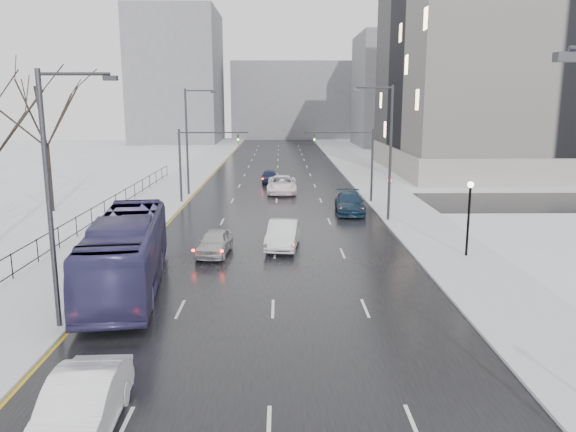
{
  "coord_description": "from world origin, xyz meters",
  "views": [
    {
      "loc": [
        0.33,
        -0.93,
        8.82
      ],
      "look_at": [
        0.77,
        29.98,
        2.5
      ],
      "focal_mm": 35.0,
      "sensor_mm": 36.0,
      "label": 1
    }
  ],
  "objects_px": {
    "no_uturn_sign": "(389,183)",
    "bus": "(126,252)",
    "tree_park_e": "(52,212)",
    "sedan_right_near": "(283,234)",
    "streetlight_r_mid": "(388,146)",
    "sedan_center_far": "(270,177)",
    "streetlight_l_near": "(54,189)",
    "mast_signal_left": "(192,157)",
    "sedan_right_far": "(350,203)",
    "lamppost_r_mid": "(469,208)",
    "sedan_center_near": "(215,242)",
    "mast_signal_right": "(360,157)",
    "sedan_right_cross": "(282,185)",
    "sedan_left_near": "(81,408)",
    "streetlight_l_far": "(189,136)"
  },
  "relations": [
    {
      "from": "streetlight_l_near",
      "to": "sedan_right_cross",
      "type": "height_order",
      "value": "streetlight_l_near"
    },
    {
      "from": "sedan_left_near",
      "to": "sedan_center_far",
      "type": "height_order",
      "value": "sedan_left_near"
    },
    {
      "from": "bus",
      "to": "sedan_right_cross",
      "type": "relative_size",
      "value": 2.07
    },
    {
      "from": "tree_park_e",
      "to": "no_uturn_sign",
      "type": "relative_size",
      "value": 5.0
    },
    {
      "from": "streetlight_r_mid",
      "to": "sedan_center_far",
      "type": "xyz_separation_m",
      "value": [
        -9.0,
        20.16,
        -4.87
      ]
    },
    {
      "from": "tree_park_e",
      "to": "sedan_right_near",
      "type": "bearing_deg",
      "value": -31.72
    },
    {
      "from": "no_uturn_sign",
      "to": "sedan_center_near",
      "type": "distance_m",
      "value": 18.32
    },
    {
      "from": "tree_park_e",
      "to": "streetlight_l_near",
      "type": "xyz_separation_m",
      "value": [
        10.03,
        -24.0,
        5.62
      ]
    },
    {
      "from": "sedan_right_cross",
      "to": "sedan_center_near",
      "type": "bearing_deg",
      "value": -99.44
    },
    {
      "from": "streetlight_r_mid",
      "to": "sedan_left_near",
      "type": "relative_size",
      "value": 2.01
    },
    {
      "from": "lamppost_r_mid",
      "to": "streetlight_l_near",
      "type": "bearing_deg",
      "value": -152.45
    },
    {
      "from": "no_uturn_sign",
      "to": "lamppost_r_mid",
      "type": "bearing_deg",
      "value": -82.67
    },
    {
      "from": "lamppost_r_mid",
      "to": "sedan_right_near",
      "type": "height_order",
      "value": "lamppost_r_mid"
    },
    {
      "from": "tree_park_e",
      "to": "mast_signal_left",
      "type": "relative_size",
      "value": 2.08
    },
    {
      "from": "streetlight_l_far",
      "to": "sedan_center_near",
      "type": "distance_m",
      "value": 22.16
    },
    {
      "from": "no_uturn_sign",
      "to": "streetlight_l_far",
      "type": "bearing_deg",
      "value": 155.27
    },
    {
      "from": "lamppost_r_mid",
      "to": "sedan_right_far",
      "type": "distance_m",
      "value": 14.3
    },
    {
      "from": "mast_signal_left",
      "to": "streetlight_r_mid",
      "type": "bearing_deg",
      "value": -27.31
    },
    {
      "from": "streetlight_l_near",
      "to": "sedan_left_near",
      "type": "xyz_separation_m",
      "value": [
        3.19,
        -7.31,
        -4.76
      ]
    },
    {
      "from": "streetlight_l_far",
      "to": "tree_park_e",
      "type": "bearing_deg",
      "value": -141.43
    },
    {
      "from": "mast_signal_right",
      "to": "sedan_right_cross",
      "type": "distance_m",
      "value": 9.19
    },
    {
      "from": "lamppost_r_mid",
      "to": "bus",
      "type": "distance_m",
      "value": 18.73
    },
    {
      "from": "sedan_left_near",
      "to": "streetlight_r_mid",
      "type": "bearing_deg",
      "value": 61.95
    },
    {
      "from": "lamppost_r_mid",
      "to": "sedan_center_near",
      "type": "xyz_separation_m",
      "value": [
        -14.5,
        0.89,
        -2.19
      ]
    },
    {
      "from": "streetlight_l_far",
      "to": "sedan_right_far",
      "type": "height_order",
      "value": "streetlight_l_far"
    },
    {
      "from": "tree_park_e",
      "to": "lamppost_r_mid",
      "type": "xyz_separation_m",
      "value": [
        29.2,
        -14.0,
        2.94
      ]
    },
    {
      "from": "streetlight_r_mid",
      "to": "sedan_right_far",
      "type": "relative_size",
      "value": 1.81
    },
    {
      "from": "sedan_right_near",
      "to": "sedan_right_cross",
      "type": "distance_m",
      "value": 20.8
    },
    {
      "from": "sedan_right_near",
      "to": "no_uturn_sign",
      "type": "bearing_deg",
      "value": 59.1
    },
    {
      "from": "lamppost_r_mid",
      "to": "sedan_right_cross",
      "type": "distance_m",
      "value": 25.59
    },
    {
      "from": "mast_signal_right",
      "to": "sedan_left_near",
      "type": "relative_size",
      "value": 1.31
    },
    {
      "from": "sedan_center_far",
      "to": "sedan_right_far",
      "type": "bearing_deg",
      "value": -71.23
    },
    {
      "from": "streetlight_r_mid",
      "to": "no_uturn_sign",
      "type": "bearing_deg",
      "value": 75.52
    },
    {
      "from": "sedan_right_near",
      "to": "tree_park_e",
      "type": "bearing_deg",
      "value": 154.35
    },
    {
      "from": "streetlight_r_mid",
      "to": "streetlight_l_near",
      "type": "relative_size",
      "value": 1.0
    },
    {
      "from": "sedan_left_near",
      "to": "sedan_right_far",
      "type": "height_order",
      "value": "sedan_left_near"
    },
    {
      "from": "bus",
      "to": "no_uturn_sign",
      "type": "bearing_deg",
      "value": 41.8
    },
    {
      "from": "mast_signal_right",
      "to": "mast_signal_left",
      "type": "height_order",
      "value": "same"
    },
    {
      "from": "streetlight_r_mid",
      "to": "sedan_center_near",
      "type": "distance_m",
      "value": 15.58
    },
    {
      "from": "tree_park_e",
      "to": "streetlight_r_mid",
      "type": "distance_m",
      "value": 27.25
    },
    {
      "from": "streetlight_r_mid",
      "to": "no_uturn_sign",
      "type": "xyz_separation_m",
      "value": [
        1.03,
        4.0,
        -3.32
      ]
    },
    {
      "from": "mast_signal_left",
      "to": "lamppost_r_mid",
      "type": "bearing_deg",
      "value": -44.48
    },
    {
      "from": "sedan_center_far",
      "to": "streetlight_l_near",
      "type": "bearing_deg",
      "value": -103.23
    },
    {
      "from": "mast_signal_right",
      "to": "sedan_right_far",
      "type": "distance_m",
      "value": 5.98
    },
    {
      "from": "streetlight_r_mid",
      "to": "sedan_left_near",
      "type": "bearing_deg",
      "value": -115.71
    },
    {
      "from": "mast_signal_left",
      "to": "sedan_center_far",
      "type": "distance_m",
      "value": 14.19
    },
    {
      "from": "no_uturn_sign",
      "to": "bus",
      "type": "relative_size",
      "value": 0.22
    },
    {
      "from": "sedan_right_cross",
      "to": "tree_park_e",
      "type": "bearing_deg",
      "value": -152.99
    },
    {
      "from": "mast_signal_right",
      "to": "sedan_right_near",
      "type": "bearing_deg",
      "value": -113.69
    },
    {
      "from": "sedan_right_near",
      "to": "mast_signal_left",
      "type": "bearing_deg",
      "value": 122.77
    }
  ]
}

